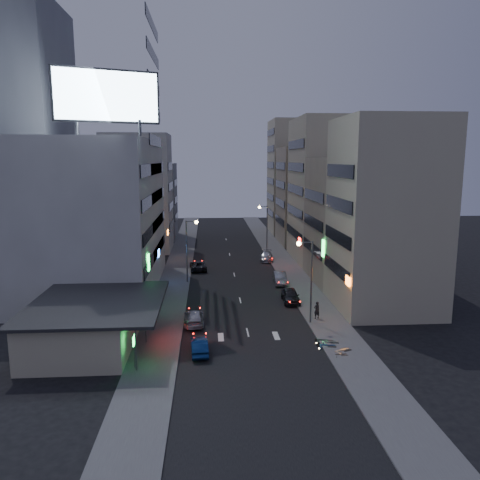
{
  "coord_description": "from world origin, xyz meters",
  "views": [
    {
      "loc": [
        -3.5,
        -36.88,
        15.74
      ],
      "look_at": [
        0.18,
        17.0,
        6.42
      ],
      "focal_mm": 35.0,
      "sensor_mm": 36.0,
      "label": 1
    }
  ],
  "objects": [
    {
      "name": "street_lamp_left",
      "position": [
        -5.9,
        22.0,
        5.36
      ],
      "size": [
        1.6,
        0.44,
        8.02
      ],
      "color": "#595B60",
      "rests_on": "sidewalk_left"
    },
    {
      "name": "scooter_silver_a",
      "position": [
        8.02,
        -0.44,
        0.74
      ],
      "size": [
        1.47,
        2.13,
        1.24
      ],
      "primitive_type": null,
      "rotation": [
        0.0,
        0.0,
        2.01
      ],
      "color": "#A0A4A8",
      "rests_on": "sidewalk_right"
    },
    {
      "name": "far_left_a",
      "position": [
        -15.5,
        45.0,
        10.0
      ],
      "size": [
        11.0,
        10.0,
        20.0
      ],
      "primitive_type": "cube",
      "color": "beige",
      "rests_on": "ground"
    },
    {
      "name": "scooter_black_a",
      "position": [
        7.61,
        -1.54,
        0.61
      ],
      "size": [
        0.67,
        1.66,
        0.99
      ],
      "primitive_type": null,
      "rotation": [
        0.0,
        0.0,
        1.65
      ],
      "color": "black",
      "rests_on": "sidewalk_right"
    },
    {
      "name": "scooter_blue",
      "position": [
        7.22,
        0.23,
        0.73
      ],
      "size": [
        1.04,
        2.1,
        1.23
      ],
      "primitive_type": null,
      "rotation": [
        0.0,
        0.0,
        1.38
      ],
      "color": "navy",
      "rests_on": "sidewalk_right"
    },
    {
      "name": "shophouse_mid",
      "position": [
        15.5,
        22.0,
        8.0
      ],
      "size": [
        11.0,
        12.0,
        16.0
      ],
      "primitive_type": "cube",
      "color": "tan",
      "rests_on": "ground"
    },
    {
      "name": "grey_tower",
      "position": [
        -26.0,
        23.0,
        17.0
      ],
      "size": [
        10.0,
        14.0,
        34.0
      ],
      "primitive_type": "cube",
      "color": "gray",
      "rests_on": "ground"
    },
    {
      "name": "scooter_silver_b",
      "position": [
        7.63,
        1.08,
        0.73
      ],
      "size": [
        0.88,
        2.04,
        1.21
      ],
      "primitive_type": null,
      "rotation": [
        0.0,
        0.0,
        1.46
      ],
      "color": "#AAACB2",
      "rests_on": "sidewalk_right"
    },
    {
      "name": "ground",
      "position": [
        0.0,
        0.0,
        0.0
      ],
      "size": [
        180.0,
        180.0,
        0.0
      ],
      "primitive_type": "plane",
      "color": "black",
      "rests_on": "ground"
    },
    {
      "name": "street_lamp_right_far",
      "position": [
        5.9,
        40.0,
        5.36
      ],
      "size": [
        1.6,
        0.44,
        8.02
      ],
      "color": "#595B60",
      "rests_on": "sidewalk_right"
    },
    {
      "name": "parked_car_right_near",
      "position": [
        5.57,
        12.96,
        0.75
      ],
      "size": [
        1.88,
        4.45,
        1.5
      ],
      "primitive_type": "imported",
      "rotation": [
        0.0,
        0.0,
        -0.03
      ],
      "color": "#232427",
      "rests_on": "ground"
    },
    {
      "name": "scooter_black_b",
      "position": [
        7.3,
        1.23,
        0.73
      ],
      "size": [
        1.25,
        2.1,
        1.22
      ],
      "primitive_type": null,
      "rotation": [
        0.0,
        0.0,
        1.25
      ],
      "color": "black",
      "rests_on": "sidewalk_right"
    },
    {
      "name": "road_car_silver",
      "position": [
        -5.0,
        6.61,
        0.66
      ],
      "size": [
        2.03,
        4.63,
        1.32
      ],
      "primitive_type": "imported",
      "rotation": [
        0.0,
        0.0,
        3.18
      ],
      "color": "#A9ACB2",
      "rests_on": "ground"
    },
    {
      "name": "parked_car_right_mid",
      "position": [
        5.6,
        20.88,
        0.73
      ],
      "size": [
        1.71,
        4.48,
        1.46
      ],
      "primitive_type": "imported",
      "rotation": [
        0.0,
        0.0,
        -0.04
      ],
      "color": "#9A9BA2",
      "rests_on": "ground"
    },
    {
      "name": "shophouse_far",
      "position": [
        15.0,
        35.0,
        11.0
      ],
      "size": [
        10.0,
        14.0,
        22.0
      ],
      "primitive_type": "cube",
      "color": "#AEA888",
      "rests_on": "ground"
    },
    {
      "name": "food_court",
      "position": [
        -13.9,
        2.0,
        1.98
      ],
      "size": [
        11.0,
        13.0,
        3.88
      ],
      "color": "#AEA888",
      "rests_on": "ground"
    },
    {
      "name": "white_building",
      "position": [
        -17.0,
        20.0,
        9.0
      ],
      "size": [
        14.0,
        24.0,
        18.0
      ],
      "primitive_type": "cube",
      "color": "beige",
      "rests_on": "ground"
    },
    {
      "name": "sidewalk_right",
      "position": [
        8.0,
        30.0,
        0.06
      ],
      "size": [
        4.0,
        120.0,
        0.12
      ],
      "primitive_type": "cube",
      "color": "#4C4C4F",
      "rests_on": "ground"
    },
    {
      "name": "street_lamp_right_near",
      "position": [
        5.9,
        6.0,
        5.36
      ],
      "size": [
        1.6,
        0.44,
        8.02
      ],
      "color": "#595B60",
      "rests_on": "sidewalk_right"
    },
    {
      "name": "far_right_b",
      "position": [
        16.0,
        64.0,
        12.0
      ],
      "size": [
        12.0,
        12.0,
        24.0
      ],
      "primitive_type": "cube",
      "color": "#AEA888",
      "rests_on": "ground"
    },
    {
      "name": "parked_car_left",
      "position": [
        -5.05,
        29.08,
        0.68
      ],
      "size": [
        2.62,
        5.04,
        1.36
      ],
      "primitive_type": "imported",
      "rotation": [
        0.0,
        0.0,
        3.22
      ],
      "color": "black",
      "rests_on": "ground"
    },
    {
      "name": "far_right_a",
      "position": [
        15.5,
        50.0,
        9.0
      ],
      "size": [
        11.0,
        12.0,
        18.0
      ],
      "primitive_type": "cube",
      "color": "tan",
      "rests_on": "ground"
    },
    {
      "name": "shophouse_near",
      "position": [
        15.0,
        10.5,
        10.0
      ],
      "size": [
        10.0,
        11.0,
        20.0
      ],
      "primitive_type": "cube",
      "color": "#AEA888",
      "rests_on": "ground"
    },
    {
      "name": "sidewalk_left",
      "position": [
        -8.0,
        30.0,
        0.06
      ],
      "size": [
        4.0,
        120.0,
        0.12
      ],
      "primitive_type": "cube",
      "color": "#4C4C4F",
      "rests_on": "ground"
    },
    {
      "name": "billboard",
      "position": [
        -12.99,
        9.97,
        21.66
      ],
      "size": [
        9.52,
        3.75,
        6.2
      ],
      "rotation": [
        0.0,
        0.0,
        0.35
      ],
      "color": "#595B60",
      "rests_on": "white_building"
    },
    {
      "name": "far_left_b",
      "position": [
        -16.0,
        58.0,
        7.5
      ],
      "size": [
        12.0,
        10.0,
        15.0
      ],
      "primitive_type": "cube",
      "color": "gray",
      "rests_on": "ground"
    },
    {
      "name": "parked_car_right_far",
      "position": [
        5.6,
        34.72,
        0.68
      ],
      "size": [
        2.45,
        4.91,
        1.37
      ],
      "primitive_type": "imported",
      "rotation": [
        0.0,
        0.0,
        -0.12
      ],
      "color": "#ADB0B6",
      "rests_on": "ground"
    },
    {
      "name": "road_car_blue",
      "position": [
        -4.37,
        -0.39,
        0.64
      ],
      "size": [
        1.62,
        3.95,
        1.27
      ],
      "primitive_type": "imported",
      "rotation": [
        0.0,
        0.0,
        3.21
      ],
      "color": "navy",
      "rests_on": "ground"
    },
    {
      "name": "person",
      "position": [
        7.16,
        7.04,
        0.99
      ],
      "size": [
        0.73,
        0.6,
        1.73
      ],
      "primitive_type": "imported",
      "rotation": [
        0.0,
        0.0,
        3.48
      ],
      "color": "black",
      "rests_on": "sidewalk_right"
    }
  ]
}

